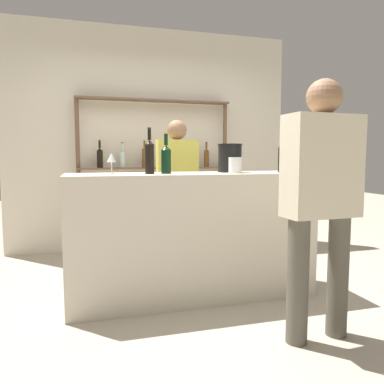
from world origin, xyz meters
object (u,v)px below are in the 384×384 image
(counter_bottle_0, at_px, (166,158))
(ice_bucket, at_px, (230,158))
(counter_bottle_1, at_px, (150,156))
(server_behind_counter, at_px, (177,182))
(counter_bottle_2, at_px, (282,157))
(customer_right, at_px, (321,192))
(cork_jar, at_px, (235,165))
(wine_glass, at_px, (111,158))

(counter_bottle_0, bearing_deg, ice_bucket, 10.04)
(counter_bottle_1, bearing_deg, counter_bottle_0, 8.19)
(counter_bottle_1, xyz_separation_m, server_behind_counter, (0.44, 0.91, -0.27))
(server_behind_counter, bearing_deg, counter_bottle_1, -24.14)
(counter_bottle_2, xyz_separation_m, customer_right, (-0.21, -0.88, -0.22))
(counter_bottle_0, bearing_deg, cork_jar, -7.39)
(counter_bottle_1, height_order, wine_glass, counter_bottle_1)
(counter_bottle_0, bearing_deg, counter_bottle_2, -2.51)
(cork_jar, bearing_deg, counter_bottle_2, 3.69)
(counter_bottle_1, distance_m, wine_glass, 0.30)
(counter_bottle_2, bearing_deg, wine_glass, 177.23)
(wine_glass, distance_m, customer_right, 1.57)
(customer_right, height_order, server_behind_counter, customer_right)
(counter_bottle_1, bearing_deg, counter_bottle_2, -1.24)
(counter_bottle_1, xyz_separation_m, cork_jar, (0.70, -0.05, -0.08))
(counter_bottle_0, relative_size, customer_right, 0.20)
(counter_bottle_2, distance_m, server_behind_counter, 1.20)
(counter_bottle_1, height_order, customer_right, customer_right)
(counter_bottle_0, height_order, wine_glass, counter_bottle_0)
(counter_bottle_0, distance_m, counter_bottle_1, 0.14)
(counter_bottle_0, bearing_deg, counter_bottle_1, -171.81)
(counter_bottle_2, distance_m, customer_right, 0.93)
(server_behind_counter, bearing_deg, ice_bucket, 21.90)
(customer_right, bearing_deg, server_behind_counter, 12.33)
(ice_bucket, xyz_separation_m, customer_right, (0.21, -1.02, -0.21))
(cork_jar, height_order, server_behind_counter, server_behind_counter)
(counter_bottle_1, relative_size, cork_jar, 2.75)
(counter_bottle_0, relative_size, counter_bottle_2, 0.96)
(counter_bottle_2, distance_m, cork_jar, 0.46)
(server_behind_counter, bearing_deg, counter_bottle_0, -17.12)
(wine_glass, height_order, cork_jar, wine_glass)
(customer_right, bearing_deg, counter_bottle_2, -16.90)
(counter_bottle_1, relative_size, server_behind_counter, 0.23)
(counter_bottle_2, height_order, customer_right, customer_right)
(ice_bucket, height_order, cork_jar, ice_bucket)
(counter_bottle_2, height_order, wine_glass, counter_bottle_2)
(counter_bottle_1, xyz_separation_m, counter_bottle_2, (1.16, -0.02, -0.01))
(ice_bucket, distance_m, customer_right, 1.07)
(wine_glass, distance_m, server_behind_counter, 1.16)
(counter_bottle_2, xyz_separation_m, ice_bucket, (-0.43, 0.15, -0.01))
(counter_bottle_0, relative_size, ice_bucket, 1.33)
(counter_bottle_1, relative_size, ice_bucket, 1.48)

